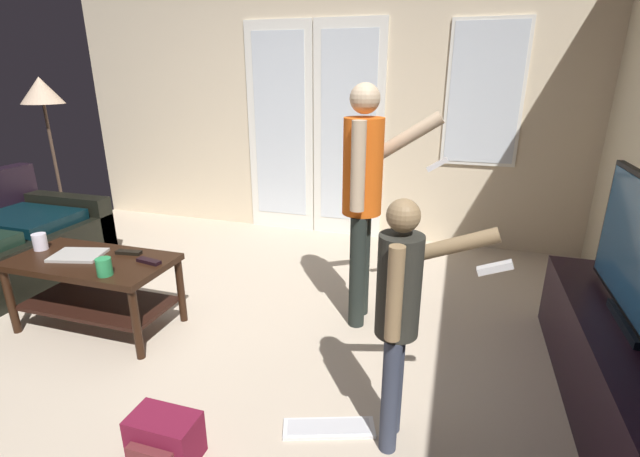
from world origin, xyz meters
TOP-DOWN VIEW (x-y plane):
  - ground_plane at (0.00, 0.00)m, footprint 5.32×4.73m
  - wall_back_with_doors at (0.04, 2.33)m, footprint 5.32×0.09m
  - coffee_table at (-0.78, 0.00)m, footprint 1.04×0.53m
  - tv_stand at (2.28, 0.13)m, footprint 0.43×1.75m
  - person_adult at (0.87, 0.62)m, footprint 0.63×0.44m
  - person_child at (1.25, -0.41)m, footprint 0.53×0.32m
  - floor_lamp at (-2.45, 1.39)m, footprint 0.39×0.39m
  - backpack at (0.30, -0.82)m, footprint 0.30×0.22m
  - loose_keyboard at (0.95, -0.45)m, footprint 0.46×0.26m
  - laptop_closed at (-0.89, 0.01)m, footprint 0.36×0.30m
  - cup_near_edge at (-1.22, 0.04)m, footprint 0.09×0.09m
  - cup_by_laptop at (-0.51, -0.17)m, footprint 0.09×0.09m
  - tv_remote_black at (-0.38, 0.06)m, footprint 0.18×0.08m
  - dvd_remote_slim at (-0.60, 0.14)m, footprint 0.18×0.07m

SIDE VIEW (x-z plane):
  - ground_plane at x=0.00m, z-range -0.02..0.00m
  - loose_keyboard at x=0.95m, z-range 0.00..0.02m
  - backpack at x=0.30m, z-range 0.00..0.21m
  - tv_stand at x=2.28m, z-range 0.00..0.47m
  - coffee_table at x=-0.78m, z-range 0.11..0.61m
  - laptop_closed at x=-0.89m, z-range 0.49..0.51m
  - tv_remote_black at x=-0.38m, z-range 0.49..0.52m
  - dvd_remote_slim at x=-0.60m, z-range 0.49..0.52m
  - cup_by_laptop at x=-0.51m, z-range 0.49..0.60m
  - cup_near_edge at x=-1.22m, z-range 0.49..0.61m
  - person_child at x=1.25m, z-range 0.12..1.29m
  - person_adult at x=0.87m, z-range 0.16..1.73m
  - wall_back_with_doors at x=0.04m, z-range -0.04..2.74m
  - floor_lamp at x=-2.45m, z-range 0.60..2.19m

